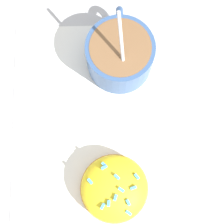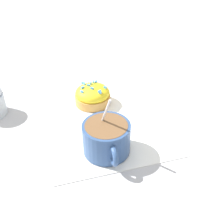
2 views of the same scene
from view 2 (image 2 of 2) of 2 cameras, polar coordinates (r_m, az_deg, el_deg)
name	(u,v)px [view 2 (image 2 of 2)]	position (r m, az deg, el deg)	size (l,w,h in m)	color
ground_plane	(105,124)	(0.54, -1.44, -2.58)	(3.00, 3.00, 0.00)	#B2B2B7
paper_napkin	(105,123)	(0.54, -1.44, -2.46)	(0.28, 0.25, 0.00)	white
coffee_cup	(107,137)	(0.45, -1.18, -5.49)	(0.11, 0.08, 0.12)	#335184
frosted_pastry	(93,95)	(0.59, -4.24, 3.69)	(0.08, 0.08, 0.05)	#D19347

